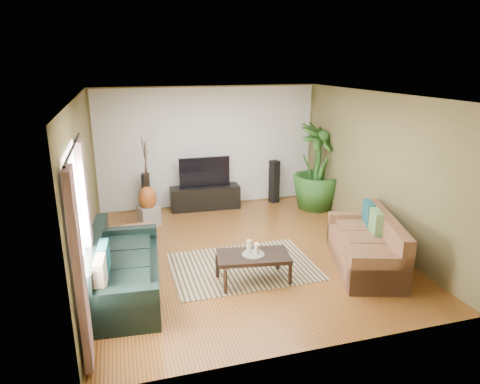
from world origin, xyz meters
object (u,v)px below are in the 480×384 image
object	(u,v)px
speaker_left	(146,194)
side_table	(138,242)
coffee_table	(253,268)
tv_stand	(205,197)
pedestal	(149,215)
sofa_right	(365,242)
speaker_right	(274,182)
television	(205,172)
potted_plant	(317,167)
vase	(148,198)
sofa_left	(125,265)

from	to	relation	value
speaker_left	side_table	bearing A→B (deg)	-89.74
coffee_table	side_table	world-z (taller)	side_table
tv_stand	pedestal	distance (m)	1.47
sofa_right	pedestal	size ratio (longest dim) A/B	5.01
speaker_right	side_table	distance (m)	3.90
television	speaker_right	world-z (taller)	television
speaker_right	potted_plant	xyz separation A→B (m)	(0.75, -0.67, 0.45)
vase	speaker_left	bearing A→B (deg)	88.56
side_table	sofa_right	bearing A→B (deg)	-21.97
potted_plant	sofa_left	bearing A→B (deg)	-148.20
sofa_right	tv_stand	xyz separation A→B (m)	(-1.89, 3.53, -0.17)
potted_plant	side_table	bearing A→B (deg)	-160.11
sofa_right	tv_stand	size ratio (longest dim) A/B	1.25
sofa_left	coffee_table	size ratio (longest dim) A/B	2.04
television	sofa_right	bearing A→B (deg)	-61.81
tv_stand	pedestal	size ratio (longest dim) A/B	4.02
potted_plant	vase	world-z (taller)	potted_plant
tv_stand	vase	xyz separation A→B (m)	(-1.31, -0.67, 0.30)
tv_stand	pedestal	bearing A→B (deg)	-150.51
television	potted_plant	distance (m)	2.50
pedestal	side_table	distance (m)	1.48
sofa_right	speaker_left	distance (m)	4.76
sofa_right	speaker_right	distance (m)	3.54
coffee_table	vase	distance (m)	3.15
sofa_right	coffee_table	xyz separation A→B (m)	(-1.87, 0.02, -0.21)
speaker_right	pedestal	distance (m)	3.06
speaker_left	potted_plant	bearing A→B (deg)	-1.48
speaker_right	potted_plant	distance (m)	1.10
tv_stand	speaker_right	bearing A→B (deg)	2.45
speaker_left	speaker_right	size ratio (longest dim) A/B	0.90
sofa_left	side_table	size ratio (longest dim) A/B	4.32
sofa_left	speaker_left	size ratio (longest dim) A/B	2.43
tv_stand	vase	bearing A→B (deg)	-150.51
vase	coffee_table	bearing A→B (deg)	-64.91
sofa_left	television	world-z (taller)	television
sofa_right	television	size ratio (longest dim) A/B	1.70
sofa_left	speaker_left	bearing A→B (deg)	-4.96
sofa_left	potted_plant	xyz separation A→B (m)	(4.25, 2.63, 0.53)
television	potted_plant	world-z (taller)	potted_plant
television	speaker_left	xyz separation A→B (m)	(-1.29, 0.00, -0.40)
coffee_table	speaker_left	distance (m)	3.75
coffee_table	speaker_right	world-z (taller)	speaker_right
sofa_left	tv_stand	size ratio (longest dim) A/B	1.42
tv_stand	potted_plant	xyz separation A→B (m)	(2.41, -0.67, 0.70)
sofa_right	side_table	size ratio (longest dim) A/B	3.78
sofa_right	television	distance (m)	4.03
vase	side_table	xyz separation A→B (m)	(-0.30, -1.45, -0.30)
sofa_right	side_table	xyz separation A→B (m)	(-3.50, 1.41, -0.17)
sofa_left	speaker_right	size ratio (longest dim) A/B	2.19
sofa_left	sofa_right	size ratio (longest dim) A/B	1.14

